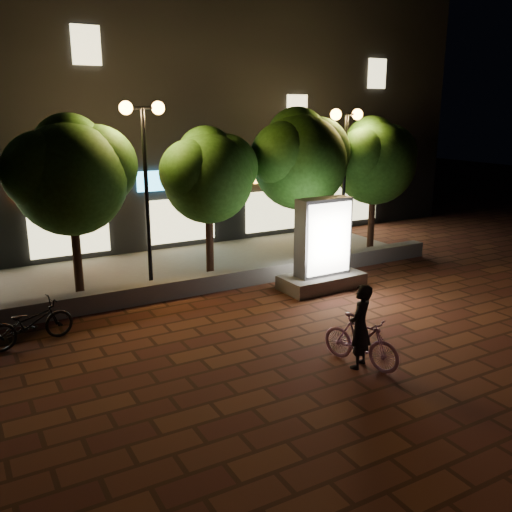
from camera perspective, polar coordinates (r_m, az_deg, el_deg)
ground at (r=12.61m, az=3.58°, el=-8.56°), size 80.00×80.00×0.00m
retaining_wall at (r=15.81m, az=-4.30°, el=-2.66°), size 16.00×0.45×0.50m
sidewalk at (r=18.07m, az=-7.68°, el=-1.19°), size 16.00×5.00×0.08m
building_block at (r=23.53m, az=-14.24°, el=14.46°), size 28.00×8.12×11.30m
tree_left at (r=15.49m, az=-18.67°, el=8.33°), size 3.60×3.00×4.89m
tree_mid at (r=16.72m, az=-4.94°, el=8.70°), size 3.24×2.70×4.50m
tree_right at (r=18.30m, az=4.64°, el=10.35°), size 3.72×3.10×5.07m
tree_far_right at (r=20.28m, az=12.26°, el=9.95°), size 3.48×2.90×4.76m
street_lamp_left at (r=15.67m, az=-11.56°, el=11.02°), size 1.26×0.36×5.18m
street_lamp_right at (r=19.04m, az=9.30°, el=11.37°), size 1.26×0.36×4.98m
ad_kiosk at (r=15.83m, az=6.94°, el=0.37°), size 2.47×1.29×2.64m
scooter_pink at (r=11.37m, az=10.85°, el=-8.66°), size 1.01×1.81×1.05m
rider at (r=11.15m, az=10.78°, el=-7.21°), size 0.76×0.68×1.74m
scooter_parked at (r=13.11m, az=-22.42°, el=-6.46°), size 1.97×1.01×0.98m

